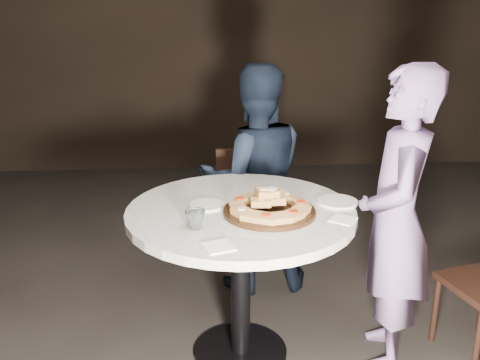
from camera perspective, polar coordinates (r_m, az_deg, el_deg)
The scene contains 11 objects.
table at distance 2.65m, azimuth 0.08°, elevation -6.20°, with size 1.22×1.22×0.83m.
serving_board at distance 2.53m, azimuth 3.14°, elevation -3.39°, with size 0.44×0.44×0.02m, color black.
focaccia_pile at distance 2.52m, azimuth 3.11°, elevation -2.54°, with size 0.39×0.40×0.10m.
plate_left at distance 2.63m, azimuth -3.60°, elevation -2.67°, with size 0.17×0.17×0.01m, color white.
plate_right at distance 2.71m, azimuth 10.37°, elevation -2.29°, with size 0.20×0.20×0.01m, color white.
water_glass at distance 2.37m, azimuth -4.81°, elevation -4.20°, with size 0.09×0.09×0.08m, color silver.
napkin_near at distance 2.20m, azimuth -2.32°, elevation -7.11°, with size 0.12×0.12×0.01m, color white.
napkin_far at distance 2.50m, azimuth 10.92°, elevation -4.14°, with size 0.11×0.11×0.01m, color white.
chair_far at distance 3.80m, azimuth 0.69°, elevation -1.53°, with size 0.46×0.47×0.85m.
diner_navy at distance 3.35m, azimuth 1.51°, elevation -0.02°, with size 0.70×0.55×1.45m, color black.
diner_teal at distance 2.71m, azimuth 16.29°, elevation -4.38°, with size 0.56×0.37×1.53m, color #866FA9.
Camera 1 is at (-0.31, -2.32, 1.79)m, focal length 40.00 mm.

